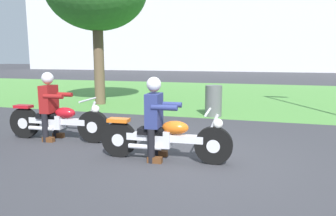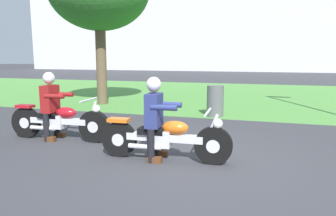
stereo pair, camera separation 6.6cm
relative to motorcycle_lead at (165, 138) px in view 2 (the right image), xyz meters
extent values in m
plane|color=#38383D|center=(0.31, 0.12, -0.38)|extent=(120.00, 120.00, 0.00)
cube|color=#549342|center=(0.31, 9.78, -0.38)|extent=(60.00, 12.00, 0.01)
cube|color=silver|center=(-1.70, 37.01, 6.18)|extent=(56.91, 8.00, 13.11)
cylinder|color=black|center=(0.80, 0.04, -0.07)|extent=(0.62, 0.15, 0.61)
cylinder|color=silver|center=(0.80, 0.04, -0.07)|extent=(0.22, 0.15, 0.21)
cylinder|color=black|center=(-0.82, -0.03, -0.07)|extent=(0.62, 0.15, 0.61)
cylinder|color=silver|center=(-0.82, -0.03, -0.07)|extent=(0.22, 0.15, 0.21)
cube|color=silver|center=(-0.01, 0.00, 0.01)|extent=(1.30, 0.20, 0.12)
cube|color=silver|center=(-0.06, 0.00, -0.01)|extent=(0.33, 0.25, 0.28)
ellipsoid|color=orange|center=(0.17, 0.01, 0.19)|extent=(0.45, 0.26, 0.22)
cube|color=black|center=(-0.23, -0.01, 0.11)|extent=(0.45, 0.26, 0.10)
cube|color=orange|center=(-0.82, -0.03, 0.26)|extent=(0.37, 0.22, 0.06)
cylinder|color=silver|center=(0.75, 0.04, 0.18)|extent=(0.25, 0.06, 0.53)
cylinder|color=silver|center=(0.70, 0.03, 0.47)|extent=(0.07, 0.66, 0.04)
sphere|color=white|center=(0.86, 0.04, 0.29)|extent=(0.16, 0.16, 0.16)
cylinder|color=silver|center=(-0.30, -0.15, -0.13)|extent=(0.55, 0.10, 0.08)
cylinder|color=black|center=(-0.20, 0.17, -0.10)|extent=(0.12, 0.12, 0.56)
cube|color=#593319|center=(-0.14, 0.18, -0.33)|extent=(0.24, 0.11, 0.10)
cylinder|color=black|center=(-0.18, -0.19, -0.10)|extent=(0.12, 0.12, 0.56)
cube|color=#593319|center=(-0.12, -0.18, -0.33)|extent=(0.24, 0.11, 0.10)
cube|color=navy|center=(-0.19, -0.01, 0.46)|extent=(0.24, 0.39, 0.56)
cylinder|color=navy|center=(0.02, 0.17, 0.54)|extent=(0.42, 0.11, 0.09)
cylinder|color=navy|center=(0.04, -0.17, 0.54)|extent=(0.42, 0.11, 0.09)
sphere|color=tan|center=(-0.19, -0.01, 0.86)|extent=(0.20, 0.20, 0.20)
sphere|color=silver|center=(-0.19, -0.01, 0.89)|extent=(0.24, 0.24, 0.24)
cylinder|color=black|center=(-1.70, 0.65, -0.06)|extent=(0.65, 0.15, 0.65)
cylinder|color=silver|center=(-1.70, 0.65, -0.06)|extent=(0.23, 0.15, 0.23)
cylinder|color=black|center=(-3.29, 0.57, -0.06)|extent=(0.65, 0.15, 0.65)
cylinder|color=silver|center=(-3.29, 0.57, -0.06)|extent=(0.23, 0.15, 0.23)
cube|color=silver|center=(-2.49, 0.61, 0.02)|extent=(1.28, 0.20, 0.12)
cube|color=silver|center=(-2.54, 0.61, 0.00)|extent=(0.33, 0.25, 0.28)
ellipsoid|color=#B2141E|center=(-2.31, 0.62, 0.20)|extent=(0.45, 0.26, 0.22)
cube|color=black|center=(-2.71, 0.60, 0.12)|extent=(0.45, 0.26, 0.10)
cube|color=#B2141E|center=(-3.29, 0.57, 0.30)|extent=(0.37, 0.22, 0.06)
cylinder|color=silver|center=(-1.75, 0.64, 0.19)|extent=(0.25, 0.06, 0.53)
cylinder|color=silver|center=(-1.80, 0.64, 0.48)|extent=(0.07, 0.66, 0.04)
sphere|color=white|center=(-1.64, 0.65, 0.30)|extent=(0.16, 0.16, 0.16)
cylinder|color=silver|center=(-2.78, 0.46, -0.12)|extent=(0.55, 0.10, 0.08)
cylinder|color=black|center=(-2.68, 0.78, -0.09)|extent=(0.12, 0.12, 0.57)
cube|color=#593319|center=(-2.62, 0.78, -0.33)|extent=(0.24, 0.11, 0.10)
cylinder|color=black|center=(-2.66, 0.42, -0.09)|extent=(0.12, 0.12, 0.57)
cube|color=#593319|center=(-2.60, 0.42, -0.33)|extent=(0.24, 0.11, 0.10)
cube|color=maroon|center=(-2.67, 0.60, 0.47)|extent=(0.24, 0.39, 0.56)
cylinder|color=maroon|center=(-2.46, 0.78, 0.55)|extent=(0.42, 0.11, 0.09)
cylinder|color=maroon|center=(-2.44, 0.44, 0.55)|extent=(0.42, 0.11, 0.09)
sphere|color=#D8A884|center=(-2.67, 0.60, 0.87)|extent=(0.20, 0.20, 0.20)
sphere|color=silver|center=(-2.67, 0.60, 0.90)|extent=(0.24, 0.24, 0.24)
cylinder|color=brown|center=(-4.12, 5.41, 1.02)|extent=(0.37, 0.37, 2.79)
cylinder|color=#595E5B|center=(0.20, 4.16, 0.07)|extent=(0.48, 0.48, 0.90)
camera|label=1|loc=(1.47, -4.83, 1.32)|focal=33.62mm
camera|label=2|loc=(1.53, -4.82, 1.32)|focal=33.62mm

